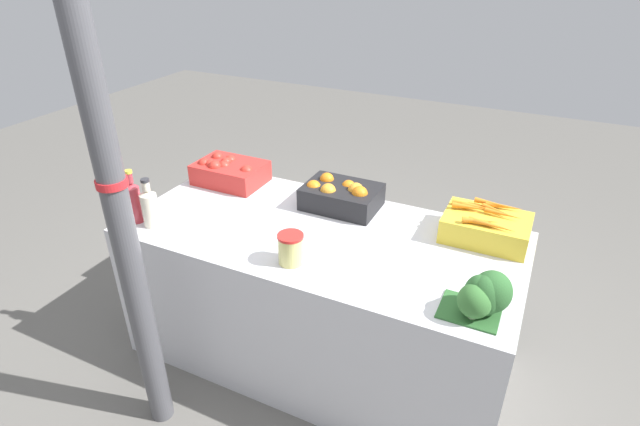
{
  "coord_description": "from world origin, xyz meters",
  "views": [
    {
      "loc": [
        0.88,
        -1.83,
        1.98
      ],
      "look_at": [
        0.0,
        0.0,
        0.86
      ],
      "focal_mm": 28.0,
      "sensor_mm": 36.0,
      "label": 1
    }
  ],
  "objects_px": {
    "support_pole": "(118,209)",
    "juice_bottle_ruby": "(134,201)",
    "orange_crate": "(341,195)",
    "apple_crate": "(229,171)",
    "juice_bottle_cloudy": "(150,207)",
    "pickle_jar": "(290,249)",
    "carrot_crate": "(486,226)",
    "broccoli_pile": "(484,295)"
  },
  "relations": [
    {
      "from": "juice_bottle_cloudy",
      "to": "orange_crate",
      "type": "bearing_deg",
      "value": 37.34
    },
    {
      "from": "apple_crate",
      "to": "carrot_crate",
      "type": "height_order",
      "value": "carrot_crate"
    },
    {
      "from": "pickle_jar",
      "to": "juice_bottle_cloudy",
      "type": "bearing_deg",
      "value": -178.96
    },
    {
      "from": "broccoli_pile",
      "to": "juice_bottle_ruby",
      "type": "distance_m",
      "value": 1.64
    },
    {
      "from": "apple_crate",
      "to": "broccoli_pile",
      "type": "distance_m",
      "value": 1.59
    },
    {
      "from": "carrot_crate",
      "to": "support_pole",
      "type": "bearing_deg",
      "value": -141.26
    },
    {
      "from": "support_pole",
      "to": "orange_crate",
      "type": "relative_size",
      "value": 5.83
    },
    {
      "from": "orange_crate",
      "to": "juice_bottle_cloudy",
      "type": "distance_m",
      "value": 0.94
    },
    {
      "from": "carrot_crate",
      "to": "juice_bottle_cloudy",
      "type": "distance_m",
      "value": 1.57
    },
    {
      "from": "support_pole",
      "to": "broccoli_pile",
      "type": "xyz_separation_m",
      "value": [
        1.29,
        0.41,
        -0.25
      ]
    },
    {
      "from": "apple_crate",
      "to": "orange_crate",
      "type": "xyz_separation_m",
      "value": [
        0.69,
        0.0,
        0.0
      ]
    },
    {
      "from": "carrot_crate",
      "to": "pickle_jar",
      "type": "relative_size",
      "value": 2.76
    },
    {
      "from": "juice_bottle_cloudy",
      "to": "pickle_jar",
      "type": "height_order",
      "value": "juice_bottle_cloudy"
    },
    {
      "from": "support_pole",
      "to": "orange_crate",
      "type": "bearing_deg",
      "value": 63.29
    },
    {
      "from": "support_pole",
      "to": "pickle_jar",
      "type": "height_order",
      "value": "support_pole"
    },
    {
      "from": "orange_crate",
      "to": "juice_bottle_cloudy",
      "type": "height_order",
      "value": "juice_bottle_cloudy"
    },
    {
      "from": "carrot_crate",
      "to": "apple_crate",
      "type": "bearing_deg",
      "value": -179.81
    },
    {
      "from": "orange_crate",
      "to": "juice_bottle_ruby",
      "type": "relative_size",
      "value": 1.4
    },
    {
      "from": "juice_bottle_ruby",
      "to": "juice_bottle_cloudy",
      "type": "relative_size",
      "value": 1.1
    },
    {
      "from": "broccoli_pile",
      "to": "pickle_jar",
      "type": "distance_m",
      "value": 0.79
    },
    {
      "from": "juice_bottle_cloudy",
      "to": "broccoli_pile",
      "type": "bearing_deg",
      "value": 0.68
    },
    {
      "from": "support_pole",
      "to": "juice_bottle_ruby",
      "type": "bearing_deg",
      "value": 132.01
    },
    {
      "from": "support_pole",
      "to": "pickle_jar",
      "type": "distance_m",
      "value": 0.7
    },
    {
      "from": "orange_crate",
      "to": "juice_bottle_ruby",
      "type": "bearing_deg",
      "value": -145.97
    },
    {
      "from": "carrot_crate",
      "to": "juice_bottle_ruby",
      "type": "relative_size",
      "value": 1.4
    },
    {
      "from": "orange_crate",
      "to": "pickle_jar",
      "type": "height_order",
      "value": "orange_crate"
    },
    {
      "from": "juice_bottle_cloudy",
      "to": "pickle_jar",
      "type": "distance_m",
      "value": 0.75
    },
    {
      "from": "juice_bottle_cloudy",
      "to": "pickle_jar",
      "type": "bearing_deg",
      "value": 1.04
    },
    {
      "from": "juice_bottle_ruby",
      "to": "support_pole",
      "type": "bearing_deg",
      "value": -47.99
    },
    {
      "from": "carrot_crate",
      "to": "broccoli_pile",
      "type": "distance_m",
      "value": 0.56
    },
    {
      "from": "orange_crate",
      "to": "broccoli_pile",
      "type": "relative_size",
      "value": 1.55
    },
    {
      "from": "carrot_crate",
      "to": "juice_bottle_cloudy",
      "type": "xyz_separation_m",
      "value": [
        -1.47,
        -0.57,
        0.04
      ]
    },
    {
      "from": "carrot_crate",
      "to": "juice_bottle_ruby",
      "type": "bearing_deg",
      "value": -159.9
    },
    {
      "from": "juice_bottle_ruby",
      "to": "broccoli_pile",
      "type": "bearing_deg",
      "value": 0.64
    },
    {
      "from": "support_pole",
      "to": "orange_crate",
      "type": "height_order",
      "value": "support_pole"
    },
    {
      "from": "orange_crate",
      "to": "carrot_crate",
      "type": "relative_size",
      "value": 1.0
    },
    {
      "from": "juice_bottle_cloudy",
      "to": "carrot_crate",
      "type": "bearing_deg",
      "value": 21.31
    },
    {
      "from": "apple_crate",
      "to": "pickle_jar",
      "type": "height_order",
      "value": "apple_crate"
    },
    {
      "from": "apple_crate",
      "to": "juice_bottle_ruby",
      "type": "xyz_separation_m",
      "value": [
        -0.15,
        -0.57,
        0.05
      ]
    },
    {
      "from": "support_pole",
      "to": "carrot_crate",
      "type": "relative_size",
      "value": 5.83
    },
    {
      "from": "broccoli_pile",
      "to": "pickle_jar",
      "type": "relative_size",
      "value": 1.78
    },
    {
      "from": "support_pole",
      "to": "apple_crate",
      "type": "xyz_separation_m",
      "value": [
        -0.2,
        0.96,
        -0.28
      ]
    }
  ]
}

